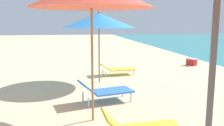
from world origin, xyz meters
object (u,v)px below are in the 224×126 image
umbrella_farthest (99,20)px  cooler_box (192,62)px  lounger_farthest_shoreside (117,69)px  lounger_second_shoreside (105,90)px

umbrella_farthest → cooler_box: umbrella_farthest is taller
lounger_farthest_shoreside → cooler_box: size_ratio=2.74×
lounger_second_shoreside → cooler_box: bearing=31.2°
umbrella_farthest → lounger_farthest_shoreside: 2.36m
umbrella_farthest → cooler_box: size_ratio=4.55×
umbrella_farthest → lounger_farthest_shoreside: size_ratio=1.66×
lounger_second_shoreside → umbrella_farthest: 2.88m
lounger_second_shoreside → lounger_farthest_shoreside: 3.44m
cooler_box → lounger_farthest_shoreside: bearing=-159.1°
cooler_box → lounger_second_shoreside: bearing=-136.0°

